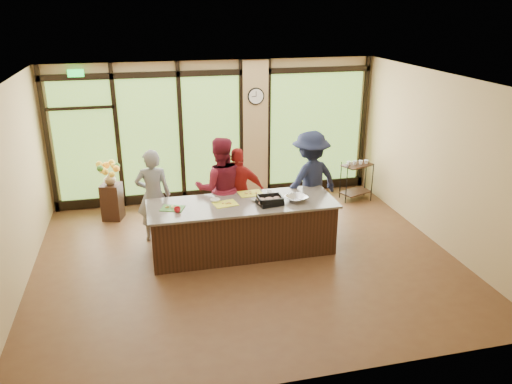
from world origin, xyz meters
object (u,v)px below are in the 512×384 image
cook_right (310,181)px  flower_stand (112,202)px  roasting_pan (270,202)px  bar_cart (357,176)px  cook_left (153,196)px  island_base (242,228)px

cook_right → flower_stand: 3.96m
roasting_pan → bar_cart: size_ratio=0.45×
cook_left → cook_right: 2.91m
cook_left → roasting_pan: cook_left is taller
cook_left → roasting_pan: bearing=155.8°
island_base → bar_cart: 3.48m
island_base → roasting_pan: bearing=-21.1°
flower_stand → cook_left: bearing=-38.6°
island_base → flower_stand: size_ratio=4.20×
cook_right → roasting_pan: 1.32m
island_base → cook_left: cook_left is taller
roasting_pan → flower_stand: roasting_pan is taller
island_base → roasting_pan: 0.70m
island_base → bar_cart: (2.95, 1.85, 0.10)m
cook_left → bar_cart: cook_left is taller
cook_left → island_base: bearing=153.8°
bar_cart → cook_right: bearing=-164.1°
island_base → cook_right: cook_right is taller
island_base → bar_cart: bar_cart is taller
cook_left → cook_right: cook_right is taller
cook_left → bar_cart: size_ratio=1.92×
cook_right → bar_cart: cook_right is taller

